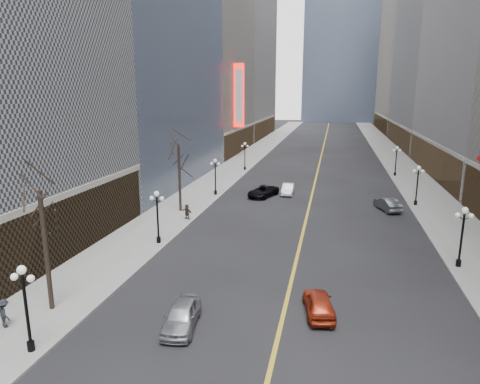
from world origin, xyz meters
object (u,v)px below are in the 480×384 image
at_px(streetlamp_west_0, 25,300).
at_px(car_sb_far, 387,204).
at_px(streetlamp_east_1, 463,231).
at_px(streetlamp_west_2, 215,173).
at_px(streetlamp_west_1, 157,212).
at_px(car_nb_mid, 288,189).
at_px(streetlamp_east_2, 418,181).
at_px(car_nb_near, 182,315).
at_px(car_nb_far, 263,191).
at_px(streetlamp_east_3, 396,158).
at_px(streetlamp_west_3, 245,153).
at_px(car_sb_mid, 319,303).

xyz_separation_m(streetlamp_west_0, car_sb_far, (20.26, 31.46, -2.19)).
bearing_deg(streetlamp_east_1, streetlamp_west_2, 142.67).
distance_m(streetlamp_west_1, car_nb_mid, 22.62).
bearing_deg(streetlamp_west_1, streetlamp_east_1, 0.00).
height_order(streetlamp_west_1, streetlamp_west_2, same).
bearing_deg(streetlamp_east_2, streetlamp_west_1, -142.67).
bearing_deg(car_nb_near, streetlamp_west_2, 95.03).
bearing_deg(car_sb_far, streetlamp_west_1, 18.07).
relative_size(car_nb_near, car_nb_mid, 1.03).
height_order(streetlamp_east_2, car_nb_far, streetlamp_east_2).
height_order(streetlamp_west_0, car_sb_far, streetlamp_west_0).
height_order(streetlamp_east_3, car_nb_mid, streetlamp_east_3).
distance_m(streetlamp_west_3, car_sb_far, 28.94).
relative_size(car_nb_mid, car_sb_far, 0.94).
bearing_deg(streetlamp_east_1, car_sb_far, 102.20).
bearing_deg(car_sb_mid, streetlamp_west_3, -83.63).
xyz_separation_m(streetlamp_east_1, car_sb_far, (-3.34, 15.46, -2.19)).
bearing_deg(car_nb_far, streetlamp_west_1, -87.42).
relative_size(streetlamp_west_0, car_nb_far, 0.92).
xyz_separation_m(streetlamp_east_2, car_nb_mid, (-14.82, 2.73, -2.24)).
bearing_deg(car_sb_far, car_nb_near, 44.14).
distance_m(streetlamp_east_1, streetlamp_west_1, 23.60).
height_order(streetlamp_west_1, car_nb_near, streetlamp_west_1).
relative_size(streetlamp_east_1, streetlamp_east_2, 1.00).
distance_m(streetlamp_west_3, car_sb_mid, 47.13).
xyz_separation_m(streetlamp_west_0, streetlamp_west_3, (0.00, 52.00, 0.00)).
relative_size(streetlamp_east_2, car_nb_far, 0.92).
bearing_deg(streetlamp_east_1, car_sb_mid, -137.39).
bearing_deg(car_nb_near, car_sb_mid, 15.59).
bearing_deg(streetlamp_west_2, car_nb_far, 7.00).
distance_m(streetlamp_west_2, streetlamp_west_3, 18.00).
bearing_deg(car_nb_far, streetlamp_west_3, 128.94).
bearing_deg(streetlamp_east_1, streetlamp_east_3, 90.00).
bearing_deg(streetlamp_east_2, car_nb_mid, 169.57).
height_order(streetlamp_west_1, car_sb_far, streetlamp_west_1).
bearing_deg(streetlamp_east_3, car_sb_far, -99.24).
xyz_separation_m(streetlamp_east_3, car_nb_far, (-17.70, -17.28, -2.22)).
height_order(streetlamp_east_1, streetlamp_east_3, same).
height_order(streetlamp_east_1, car_nb_far, streetlamp_east_1).
bearing_deg(car_nb_mid, car_nb_near, -94.73).
distance_m(streetlamp_east_1, car_nb_far, 25.86).
distance_m(streetlamp_east_1, streetlamp_west_2, 29.68).
bearing_deg(streetlamp_west_0, streetlamp_west_3, 90.00).
height_order(streetlamp_east_3, car_sb_far, streetlamp_east_3).
xyz_separation_m(streetlamp_east_3, car_sb_far, (-3.34, -20.54, -2.19)).
distance_m(streetlamp_east_3, streetlamp_west_3, 23.60).
bearing_deg(car_nb_mid, streetlamp_west_0, -104.15).
distance_m(streetlamp_west_1, car_nb_far, 19.76).
relative_size(streetlamp_east_2, car_nb_near, 1.09).
distance_m(streetlamp_west_2, car_nb_near, 30.85).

